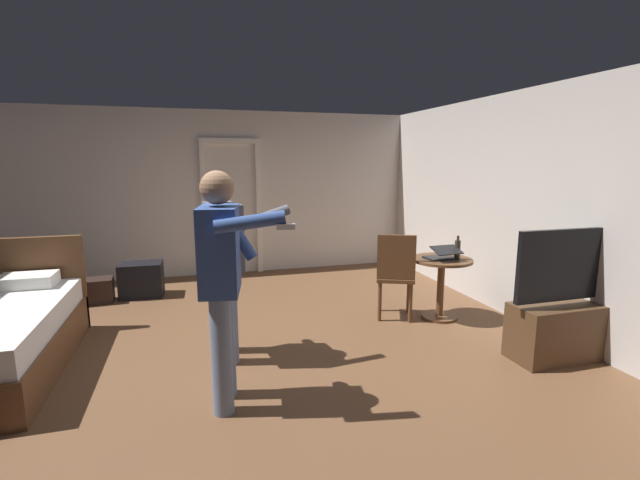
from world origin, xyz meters
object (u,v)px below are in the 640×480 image
object	(u,v)px
person_blue_shirt	(222,274)
wooden_chair	(396,273)
laptop	(442,255)
tv_flatscreen	(563,320)
suitcase_dark	(86,292)
bottle_on_table	(457,249)
side_table	(441,278)
person_striped_shirt	(225,254)
suitcase_small	(141,279)

from	to	relation	value
person_blue_shirt	wooden_chair	bearing A→B (deg)	33.01
laptop	tv_flatscreen	bearing A→B (deg)	-65.71
wooden_chair	suitcase_dark	size ratio (longest dim) A/B	1.55
bottle_on_table	person_blue_shirt	distance (m)	2.87
tv_flatscreen	side_table	distance (m)	1.34
bottle_on_table	person_striped_shirt	world-z (taller)	person_striped_shirt
bottle_on_table	wooden_chair	xyz separation A→B (m)	(-0.65, 0.20, -0.27)
tv_flatscreen	suitcase_small	xyz separation A→B (m)	(-3.88, 3.09, -0.14)
person_blue_shirt	suitcase_dark	world-z (taller)	person_blue_shirt
tv_flatscreen	wooden_chair	bearing A→B (deg)	127.03
wooden_chair	suitcase_dark	distance (m)	3.88
side_table	suitcase_dark	size ratio (longest dim) A/B	1.10
laptop	person_striped_shirt	world-z (taller)	person_striped_shirt
suitcase_dark	suitcase_small	world-z (taller)	suitcase_small
person_striped_shirt	suitcase_small	world-z (taller)	person_striped_shirt
suitcase_small	bottle_on_table	bearing A→B (deg)	-26.62
wooden_chair	suitcase_dark	xyz separation A→B (m)	(-3.52, 1.61, -0.39)
side_table	wooden_chair	distance (m)	0.53
bottle_on_table	person_striped_shirt	distance (m)	2.58
side_table	suitcase_dark	distance (m)	4.39
tv_flatscreen	suitcase_small	world-z (taller)	tv_flatscreen
wooden_chair	suitcase_dark	world-z (taller)	wooden_chair
side_table	laptop	distance (m)	0.28
bottle_on_table	suitcase_small	bearing A→B (deg)	151.10
suitcase_small	wooden_chair	bearing A→B (deg)	-28.99
tv_flatscreen	laptop	size ratio (longest dim) A/B	3.48
tv_flatscreen	person_blue_shirt	distance (m)	3.08
tv_flatscreen	suitcase_small	size ratio (longest dim) A/B	2.23
tv_flatscreen	wooden_chair	size ratio (longest dim) A/B	1.22
side_table	person_blue_shirt	size ratio (longest dim) A/B	0.41
laptop	suitcase_dark	xyz separation A→B (m)	(-4.00, 1.77, -0.60)
side_table	laptop	size ratio (longest dim) A/B	2.03
bottle_on_table	person_blue_shirt	size ratio (longest dim) A/B	0.16
side_table	laptop	bearing A→B (deg)	-122.44
bottle_on_table	suitcase_dark	size ratio (longest dim) A/B	0.42
suitcase_dark	person_striped_shirt	bearing A→B (deg)	-56.34
person_striped_shirt	suitcase_dark	xyz separation A→B (m)	(-1.60, 2.08, -0.82)
person_striped_shirt	suitcase_dark	bearing A→B (deg)	127.57
suitcase_dark	tv_flatscreen	bearing A→B (deg)	-37.02
wooden_chair	suitcase_dark	bearing A→B (deg)	155.44
side_table	bottle_on_table	xyz separation A→B (m)	(0.14, -0.08, 0.34)
tv_flatscreen	suitcase_dark	bearing A→B (deg)	146.89
laptop	person_blue_shirt	world-z (taller)	person_blue_shirt
person_blue_shirt	person_striped_shirt	world-z (taller)	person_blue_shirt
wooden_chair	laptop	bearing A→B (deg)	-18.72
bottle_on_table	person_striped_shirt	size ratio (longest dim) A/B	0.16
suitcase_dark	suitcase_small	distance (m)	0.67
side_table	person_striped_shirt	world-z (taller)	person_striped_shirt
bottle_on_table	laptop	bearing A→B (deg)	167.57
person_blue_shirt	person_striped_shirt	size ratio (longest dim) A/B	1.04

